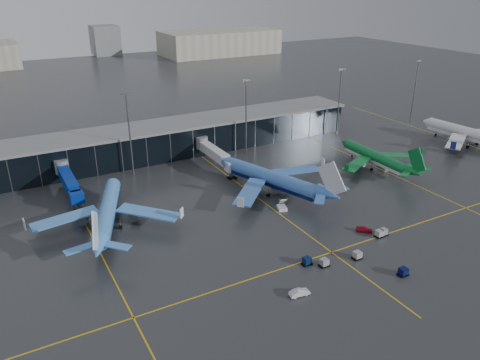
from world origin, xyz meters
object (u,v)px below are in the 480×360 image
service_van_red (364,229)px  service_van_white (299,292)px  airliner_klm_near (270,169)px  airliner_ba (470,127)px  airliner_aer_lingus (376,151)px  mobile_airstair (282,207)px  airliner_arkefly (106,202)px  baggage_carts (360,252)px

service_van_red → service_van_white: (-27.98, -12.59, 0.03)m
airliner_klm_near → airliner_ba: bearing=-19.3°
service_van_red → airliner_ba: bearing=-24.5°
airliner_aer_lingus → service_van_red: (-31.64, -29.97, -4.96)m
airliner_klm_near → mobile_airstair: 13.07m
airliner_arkefly → baggage_carts: bearing=-22.0°
mobile_airstair → service_van_red: size_ratio=0.97×
airliner_arkefly → airliner_klm_near: size_ratio=0.96×
service_van_red → airliner_aer_lingus: bearing=-2.3°
service_van_red → mobile_airstair: bearing=73.2°
airliner_klm_near → service_van_red: bearing=-94.8°
service_van_white → mobile_airstair: bearing=-22.1°
service_van_white → baggage_carts: bearing=-69.1°
airliner_arkefly → baggage_carts: airliner_arkefly is taller
airliner_aer_lingus → airliner_ba: bearing=1.4°
airliner_aer_lingus → service_van_red: bearing=-135.0°
baggage_carts → service_van_red: bearing=42.0°
airliner_arkefly → baggage_carts: (44.55, -39.89, -5.71)m
airliner_arkefly → airliner_ba: bearing=18.7°
baggage_carts → airliner_arkefly: bearing=138.2°
airliner_aer_lingus → airliner_ba: airliner_ba is taller
airliner_aer_lingus → service_van_white: size_ratio=8.83×
airliner_klm_near → mobile_airstair: bearing=-124.4°
mobile_airstair → baggage_carts: bearing=-66.6°
baggage_carts → airliner_klm_near: bearing=89.1°
airliner_arkefly → airliner_ba: 129.58m
airliner_arkefly → mobile_airstair: bearing=2.5°
mobile_airstair → service_van_red: mobile_airstair is taller
airliner_ba → service_van_white: size_ratio=10.67×
airliner_ba → airliner_aer_lingus: bearing=174.6°
mobile_airstair → service_van_white: size_ratio=0.90×
airliner_aer_lingus → airliner_arkefly: bearing=179.8°
airliner_arkefly → mobile_airstair: airliner_arkefly is taller
airliner_aer_lingus → airliner_ba: size_ratio=0.83×
mobile_airstair → service_van_red: bearing=-43.0°
baggage_carts → service_van_white: baggage_carts is taller
airliner_ba → baggage_carts: (-85.00, -37.26, -6.03)m
baggage_carts → mobile_airstair: bearing=95.4°
airliner_arkefly → airliner_klm_near: airliner_klm_near is taller
airliner_aer_lingus → baggage_carts: size_ratio=1.45×
airliner_arkefly → airliner_klm_near: (45.12, -1.90, 0.29)m
airliner_klm_near → airliner_ba: (84.43, -0.74, 0.03)m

